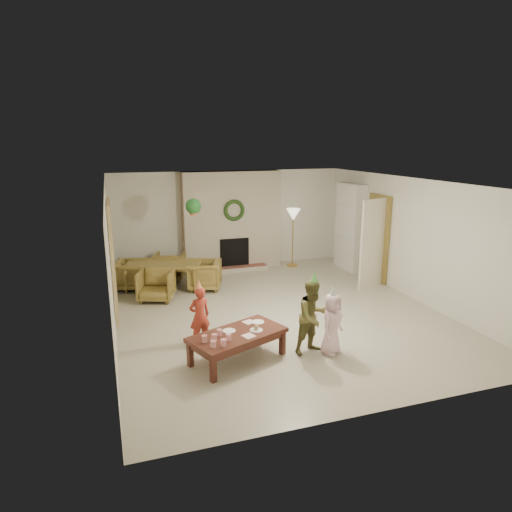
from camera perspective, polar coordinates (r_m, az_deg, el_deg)
name	(u,v)px	position (r m, az deg, el deg)	size (l,w,h in m)	color
floor	(277,312)	(8.78, 2.69, -7.12)	(7.00, 7.00, 0.00)	#B7B29E
ceiling	(279,182)	(8.20, 2.90, 9.35)	(7.00, 7.00, 0.00)	white
wall_back	(230,219)	(11.68, -3.34, 4.67)	(7.00, 7.00, 0.00)	silver
wall_front	(385,317)	(5.43, 16.14, -7.46)	(7.00, 7.00, 0.00)	silver
wall_left	(110,263)	(7.88, -18.05, -0.80)	(7.00, 7.00, 0.00)	silver
wall_right	(413,239)	(9.86, 19.33, 2.06)	(7.00, 7.00, 0.00)	silver
fireplace_mass	(232,221)	(11.49, -3.08, 4.51)	(2.50, 0.40, 2.50)	#522A15
fireplace_hearth	(236,269)	(11.42, -2.55, -1.67)	(1.60, 0.30, 0.12)	maroon
fireplace_firebox	(234,253)	(11.48, -2.80, 0.43)	(0.75, 0.12, 0.75)	black
fireplace_wreath	(234,210)	(11.22, -2.80, 5.83)	(0.54, 0.54, 0.10)	#1B3A15
floor_lamp_base	(292,265)	(11.98, 4.64, -1.16)	(0.29, 0.29, 0.03)	gold
floor_lamp_post	(293,240)	(11.81, 4.70, 2.10)	(0.03, 0.03, 1.38)	gold
floor_lamp_shade	(293,215)	(11.69, 4.77, 5.28)	(0.37, 0.37, 0.31)	beige
bookshelf_carcass	(350,227)	(11.68, 11.86, 3.64)	(0.30, 1.00, 2.20)	white
bookshelf_shelf_a	(348,252)	(11.80, 11.61, 0.53)	(0.30, 0.92, 0.03)	white
bookshelf_shelf_b	(349,237)	(11.72, 11.71, 2.43)	(0.30, 0.92, 0.03)	white
bookshelf_shelf_c	(349,221)	(11.64, 11.81, 4.36)	(0.30, 0.92, 0.03)	white
bookshelf_shelf_d	(350,206)	(11.58, 11.91, 6.31)	(0.30, 0.92, 0.03)	white
books_row_lower	(350,248)	(11.63, 11.92, 1.03)	(0.20, 0.40, 0.24)	#AF3C20
books_row_mid	(347,231)	(11.72, 11.54, 3.14)	(0.20, 0.44, 0.24)	#22577D
books_row_upper	(351,217)	(11.52, 12.00, 4.90)	(0.20, 0.36, 0.22)	#A28B22
door_frame	(378,238)	(10.84, 15.26, 2.18)	(0.05, 0.86, 2.04)	olive
door_leaf	(373,244)	(10.33, 14.63, 1.52)	(0.05, 0.80, 2.00)	beige
curtain_panel	(113,259)	(8.07, -17.78, -0.42)	(0.06, 1.20, 2.00)	beige
dining_table	(164,276)	(10.23, -11.68, -2.53)	(1.67, 0.93, 0.59)	olive
dining_chair_near	(156,285)	(9.53, -12.58, -3.64)	(0.69, 0.71, 0.65)	olive
dining_chair_far	(170,266)	(10.91, -10.91, -1.25)	(0.69, 0.71, 0.65)	olive
dining_chair_left	(131,275)	(10.39, -15.66, -2.32)	(0.69, 0.71, 0.65)	olive
dining_chair_right	(205,275)	(10.07, -6.56, -2.41)	(0.69, 0.71, 0.65)	olive
hanging_plant_cord	(193,195)	(9.34, -8.03, 7.68)	(0.01, 0.01, 0.70)	tan
hanging_plant_pot	(194,212)	(9.38, -7.95, 5.56)	(0.16, 0.16, 0.12)	#AB5737
hanging_plant_foliage	(193,206)	(9.36, -7.98, 6.29)	(0.32, 0.32, 0.32)	#1A4E1F
coffee_table_top	(237,335)	(6.81, -2.38, -10.00)	(1.44, 0.72, 0.07)	#50251A
coffee_table_apron	(237,340)	(6.84, -2.37, -10.59)	(1.33, 0.61, 0.09)	#50251A
coffee_leg_fl	(213,370)	(6.35, -5.47, -14.19)	(0.08, 0.08, 0.38)	#50251A
coffee_leg_fr	(282,343)	(7.09, 3.38, -10.95)	(0.08, 0.08, 0.38)	#50251A
coffee_leg_bl	(190,354)	(6.79, -8.38, -12.30)	(0.08, 0.08, 0.38)	#50251A
coffee_leg_br	(258,331)	(7.48, 0.24, -9.50)	(0.08, 0.08, 0.38)	#50251A
cup_a	(213,344)	(6.35, -5.46, -11.08)	(0.08, 0.08, 0.10)	white
cup_b	(204,339)	(6.52, -6.59, -10.42)	(0.08, 0.08, 0.10)	white
cup_c	(223,343)	(6.38, -4.17, -10.94)	(0.08, 0.08, 0.10)	white
cup_d	(214,337)	(6.55, -5.34, -10.28)	(0.08, 0.08, 0.10)	white
cup_e	(228,337)	(6.53, -3.52, -10.31)	(0.08, 0.08, 0.10)	white
cup_f	(219,333)	(6.69, -4.68, -9.69)	(0.08, 0.08, 0.10)	white
plate_a	(229,331)	(6.86, -3.44, -9.47)	(0.20, 0.20, 0.01)	white
plate_b	(256,330)	(6.87, 0.04, -9.39)	(0.20, 0.20, 0.01)	white
plate_c	(258,322)	(7.16, 0.25, -8.38)	(0.20, 0.20, 0.01)	white
food_scoop	(256,327)	(6.85, 0.04, -9.06)	(0.08, 0.08, 0.08)	tan
napkin_left	(249,336)	(6.68, -0.93, -10.13)	(0.17, 0.17, 0.01)	#FFBBBE
napkin_right	(249,322)	(7.16, -0.90, -8.40)	(0.17, 0.17, 0.01)	#FFBBBE
child_red	(200,316)	(7.33, -7.19, -7.58)	(0.36, 0.23, 0.98)	#AD3525
party_hat_red	(199,285)	(7.15, -7.32, -3.64)	(0.13, 0.13, 0.19)	gold
child_plaid	(313,317)	(7.04, 7.28, -7.65)	(0.58, 0.45, 1.18)	brown
party_hat_plaid	(314,277)	(6.83, 7.45, -2.70)	(0.14, 0.14, 0.19)	#4D9E44
child_pink	(332,324)	(7.09, 9.64, -8.50)	(0.47, 0.31, 0.97)	#FCC9DC
party_hat_pink	(333,292)	(6.91, 9.82, -4.49)	(0.13, 0.13, 0.17)	#B5B5BC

